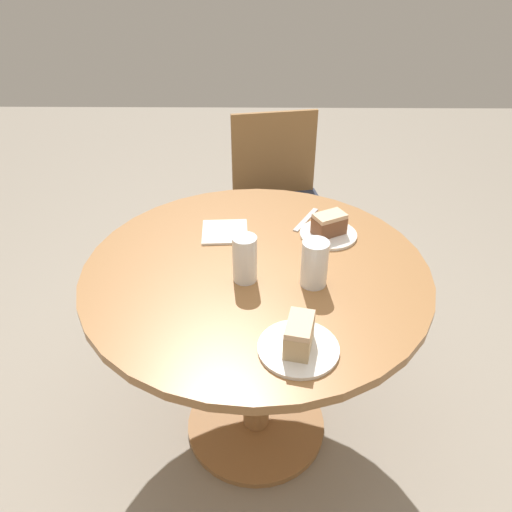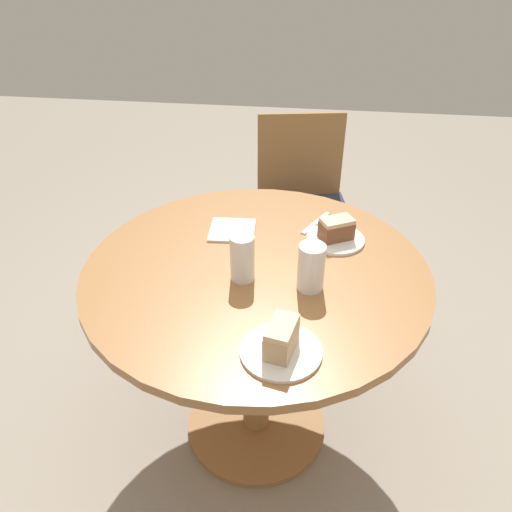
# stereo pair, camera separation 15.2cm
# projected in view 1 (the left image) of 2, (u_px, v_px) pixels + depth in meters

# --- Properties ---
(ground_plane) EXTENTS (8.00, 8.00, 0.00)m
(ground_plane) POSITION_uv_depth(u_px,v_px,m) (256.00, 425.00, 1.98)
(ground_plane) COLOR gray
(table) EXTENTS (1.07, 1.07, 0.77)m
(table) POSITION_uv_depth(u_px,v_px,m) (256.00, 311.00, 1.65)
(table) COLOR #9E6B3D
(table) RESTS_ON ground_plane
(chair) EXTENTS (0.53, 0.53, 0.90)m
(chair) POSITION_uv_depth(u_px,v_px,m) (279.00, 203.00, 2.49)
(chair) COLOR olive
(chair) RESTS_ON ground_plane
(plate_near) EXTENTS (0.19, 0.19, 0.01)m
(plate_near) POSITION_uv_depth(u_px,v_px,m) (328.00, 234.00, 1.69)
(plate_near) COLOR white
(plate_near) RESTS_ON table
(plate_far) EXTENTS (0.21, 0.21, 0.01)m
(plate_far) POSITION_uv_depth(u_px,v_px,m) (298.00, 348.00, 1.25)
(plate_far) COLOR white
(plate_far) RESTS_ON table
(cake_slice_near) EXTENTS (0.12, 0.11, 0.07)m
(cake_slice_near) POSITION_uv_depth(u_px,v_px,m) (329.00, 224.00, 1.67)
(cake_slice_near) COLOR brown
(cake_slice_near) RESTS_ON plate_near
(cake_slice_far) EXTENTS (0.08, 0.12, 0.08)m
(cake_slice_far) POSITION_uv_depth(u_px,v_px,m) (299.00, 335.00, 1.22)
(cake_slice_far) COLOR tan
(cake_slice_far) RESTS_ON plate_far
(glass_lemonade) EXTENTS (0.07, 0.07, 0.15)m
(glass_lemonade) POSITION_uv_depth(u_px,v_px,m) (245.00, 261.00, 1.46)
(glass_lemonade) COLOR silver
(glass_lemonade) RESTS_ON table
(glass_water) EXTENTS (0.08, 0.08, 0.14)m
(glass_water) POSITION_uv_depth(u_px,v_px,m) (314.00, 266.00, 1.44)
(glass_water) COLOR silver
(glass_water) RESTS_ON table
(napkin_stack) EXTENTS (0.16, 0.16, 0.01)m
(napkin_stack) POSITION_uv_depth(u_px,v_px,m) (225.00, 232.00, 1.71)
(napkin_stack) COLOR silver
(napkin_stack) RESTS_ON table
(fork) EXTENTS (0.10, 0.17, 0.00)m
(fork) POSITION_uv_depth(u_px,v_px,m) (306.00, 220.00, 1.78)
(fork) COLOR silver
(fork) RESTS_ON table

